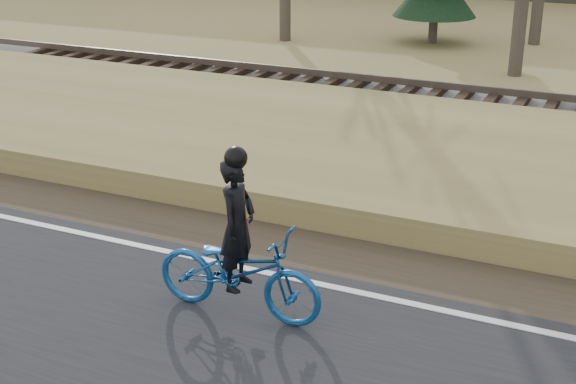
% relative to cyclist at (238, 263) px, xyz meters
% --- Properties ---
extents(cyclist, '(2.06, 0.76, 2.04)m').
position_rel_cyclist_xyz_m(cyclist, '(0.00, 0.00, 0.00)').
color(cyclist, navy).
rests_on(cyclist, road).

